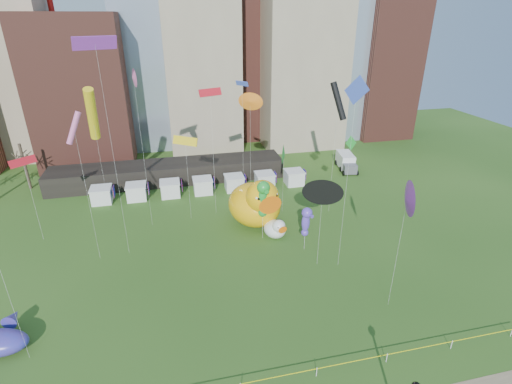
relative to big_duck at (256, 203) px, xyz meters
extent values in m
cube|color=gray|center=(-36.81, 37.81, 17.75)|extent=(14.00, 12.00, 42.00)
cube|color=brown|center=(-24.81, 31.81, 9.75)|extent=(16.00, 14.00, 26.00)
cube|color=#8C9EB2|center=(-12.81, 39.81, 24.25)|extent=(12.00, 12.00, 55.00)
cube|color=gray|center=(-2.81, 35.81, 13.75)|extent=(14.00, 14.00, 34.00)
cube|color=gray|center=(17.19, 33.81, 11.75)|extent=(16.00, 14.00, 30.00)
cube|color=#8C9EB2|center=(27.19, 37.81, 20.75)|extent=(14.00, 12.00, 48.00)
cube|color=brown|center=(37.19, 35.81, 14.75)|extent=(12.00, 12.00, 36.00)
cube|color=black|center=(-10.81, 17.81, -1.65)|extent=(38.00, 6.00, 3.20)
cube|color=white|center=(-20.81, 11.81, -2.15)|extent=(2.80, 2.80, 2.20)
cube|color=red|center=(-19.01, 11.81, -1.65)|extent=(0.08, 1.40, 1.60)
cube|color=white|center=(-15.81, 11.81, -2.15)|extent=(2.80, 2.80, 2.20)
cube|color=red|center=(-14.01, 11.81, -1.65)|extent=(0.08, 1.40, 1.60)
cube|color=white|center=(-10.81, 11.81, -2.15)|extent=(2.80, 2.80, 2.20)
cube|color=red|center=(-9.01, 11.81, -1.65)|extent=(0.08, 1.40, 1.60)
cube|color=white|center=(-5.81, 11.81, -2.15)|extent=(2.80, 2.80, 2.20)
cube|color=red|center=(-4.01, 11.81, -1.65)|extent=(0.08, 1.40, 1.60)
cube|color=white|center=(-0.81, 11.81, -2.15)|extent=(2.80, 2.80, 2.20)
cube|color=red|center=(0.99, 11.81, -1.65)|extent=(0.08, 1.40, 1.60)
cube|color=white|center=(4.19, 11.81, -2.15)|extent=(2.80, 2.80, 2.20)
cube|color=red|center=(5.99, 11.81, -1.65)|extent=(0.08, 1.40, 1.60)
cube|color=white|center=(9.19, 11.81, -2.15)|extent=(2.80, 2.80, 2.20)
cube|color=red|center=(10.99, 11.81, -1.65)|extent=(0.08, 1.40, 1.60)
cylinder|color=#382B21|center=(-32.81, 19.81, 0.50)|extent=(0.44, 0.44, 7.50)
cylinder|color=white|center=(-0.81, -24.19, -2.80)|extent=(0.06, 0.06, 0.90)
cylinder|color=white|center=(5.19, -24.19, -2.80)|extent=(0.06, 0.06, 0.90)
cylinder|color=white|center=(11.19, -24.19, -2.80)|extent=(0.06, 0.06, 0.90)
cylinder|color=white|center=(17.19, -24.19, -2.80)|extent=(0.06, 0.06, 0.90)
cube|color=#F5EF0C|center=(-6.81, -24.19, -2.45)|extent=(50.00, 0.02, 0.07)
ellipsoid|color=#FFB30D|center=(-0.10, 0.53, -0.48)|extent=(8.09, 9.01, 5.54)
ellipsoid|color=#FFB30D|center=(-0.69, 3.54, -0.63)|extent=(2.08, 1.75, 2.25)
sphere|color=#FFB30D|center=(0.37, -1.90, 1.75)|extent=(4.88, 4.88, 4.17)
cone|color=orange|center=(0.71, -3.64, 1.61)|extent=(2.61, 2.28, 2.29)
sphere|color=white|center=(-0.54, -3.25, 2.30)|extent=(0.75, 0.75, 0.75)
sphere|color=white|center=(1.71, -2.81, 2.30)|extent=(0.75, 0.75, 0.75)
sphere|color=black|center=(-0.47, -3.59, 2.30)|extent=(0.38, 0.38, 0.38)
sphere|color=black|center=(1.78, -3.16, 2.30)|extent=(0.38, 0.38, 0.38)
ellipsoid|color=white|center=(1.61, -3.47, -2.15)|extent=(3.35, 3.68, 2.19)
ellipsoid|color=white|center=(1.31, -2.30, -2.21)|extent=(0.85, 0.73, 0.89)
sphere|color=white|center=(1.85, -4.42, -1.27)|extent=(2.01, 2.01, 1.65)
cone|color=orange|center=(2.03, -5.10, -1.33)|extent=(1.06, 0.94, 0.91)
sphere|color=white|center=(1.53, -4.97, -1.05)|extent=(0.30, 0.30, 0.30)
sphere|color=white|center=(2.40, -4.75, -1.05)|extent=(0.30, 0.30, 0.30)
sphere|color=black|center=(1.56, -5.11, -1.05)|extent=(0.15, 0.15, 0.15)
sphere|color=black|center=(2.44, -4.88, -1.05)|extent=(0.15, 0.15, 0.15)
cylinder|color=silver|center=(0.06, -3.44, -0.58)|extent=(0.03, 0.03, 5.35)
ellipsoid|color=green|center=(0.06, -3.44, 2.10)|extent=(1.28, 1.08, 3.08)
sphere|color=green|center=(0.06, -3.59, 3.75)|extent=(1.69, 1.69, 1.57)
cone|color=green|center=(0.06, -4.29, 3.67)|extent=(0.63, 1.02, 0.55)
sphere|color=green|center=(0.06, -3.39, 0.33)|extent=(1.10, 1.10, 1.10)
cylinder|color=silver|center=(4.29, -7.01, -1.43)|extent=(0.03, 0.03, 3.63)
ellipsoid|color=#5E42C7|center=(4.29, -7.01, 0.38)|extent=(1.16, 1.05, 2.44)
sphere|color=#5E42C7|center=(4.29, -7.16, 1.69)|extent=(1.58, 1.58, 1.24)
cone|color=#5E42C7|center=(4.29, -7.72, 1.63)|extent=(0.66, 0.88, 0.44)
sphere|color=#5E42C7|center=(4.29, -6.96, -1.02)|extent=(0.87, 0.87, 0.87)
cone|color=#573695|center=(-25.13, -13.33, -2.02)|extent=(1.57, 1.72, 1.33)
cone|color=black|center=(2.90, -30.19, 2.20)|extent=(0.21, 0.21, 0.26)
cube|color=white|center=(20.60, 16.85, -1.72)|extent=(3.17, 5.26, 2.47)
cube|color=#595960|center=(20.06, 13.74, -2.22)|extent=(2.54, 2.14, 1.58)
cylinder|color=black|center=(19.08, 15.31, -2.81)|extent=(0.39, 0.92, 0.89)
cylinder|color=black|center=(21.51, 14.89, -2.81)|extent=(0.39, 0.92, 0.89)
cylinder|color=black|center=(19.65, 18.62, -2.81)|extent=(0.39, 0.92, 0.89)
cylinder|color=black|center=(22.08, 18.20, -2.81)|extent=(0.39, 0.92, 0.89)
cylinder|color=silver|center=(-4.74, 4.56, 5.16)|extent=(0.02, 0.02, 16.82)
cube|color=red|center=(-4.74, 4.56, 13.57)|extent=(2.97, 1.50, 0.93)
cylinder|color=silver|center=(-13.51, 3.15, 6.26)|extent=(0.02, 0.02, 19.02)
cone|color=pink|center=(-13.51, 3.15, 15.77)|extent=(0.67, 2.09, 2.08)
cylinder|color=silver|center=(4.69, -10.24, 1.22)|extent=(0.02, 0.02, 8.95)
cone|color=black|center=(4.69, -10.24, 5.70)|extent=(2.75, 1.44, 2.84)
cylinder|color=silver|center=(10.60, -3.86, 2.65)|extent=(0.02, 0.02, 11.80)
cube|color=green|center=(10.60, -3.86, 8.54)|extent=(1.74, 0.72, 1.86)
cylinder|color=silver|center=(-19.60, 8.95, 3.68)|extent=(0.02, 0.02, 13.86)
cylinder|color=yellow|center=(-19.60, 8.95, 10.61)|extent=(2.14, 4.51, 7.40)
cylinder|color=silver|center=(6.93, -10.89, 6.38)|extent=(0.02, 0.02, 19.25)
cube|color=blue|center=(6.93, -10.89, 16.00)|extent=(1.26, 2.49, 2.77)
cylinder|color=silver|center=(0.43, 5.20, 4.40)|extent=(0.02, 0.02, 15.30)
cone|color=orange|center=(0.43, 5.20, 12.05)|extent=(2.05, 1.53, 2.29)
cylinder|color=silver|center=(8.97, -18.07, 2.46)|extent=(0.02, 0.02, 11.42)
cone|color=purple|center=(8.97, -18.07, 8.17)|extent=(1.45, 2.77, 2.86)
cylinder|color=silver|center=(-26.72, 2.44, 1.91)|extent=(0.02, 0.02, 10.32)
cube|color=red|center=(-26.72, 2.44, 7.07)|extent=(2.48, 2.27, 0.90)
cylinder|color=silver|center=(-19.27, -3.57, 4.44)|extent=(0.02, 0.02, 15.39)
cylinder|color=pink|center=(-19.27, -3.57, 12.14)|extent=(1.97, 1.29, 3.25)
cylinder|color=silver|center=(10.99, 1.43, 4.56)|extent=(0.02, 0.02, 15.63)
cylinder|color=black|center=(10.99, 1.43, 12.37)|extent=(2.05, 2.82, 4.73)
cylinder|color=silver|center=(4.54, 2.95, 1.02)|extent=(0.02, 0.02, 8.55)
cone|color=green|center=(4.54, 2.95, 5.30)|extent=(1.14, 2.34, 2.39)
cylinder|color=silver|center=(-8.30, 3.75, 2.29)|extent=(0.02, 0.02, 11.08)
cube|color=yellow|center=(-8.30, 3.75, 7.83)|extent=(3.10, 2.45, 1.06)
cylinder|color=silver|center=(-0.71, 4.68, 5.61)|extent=(0.02, 0.02, 17.72)
cube|color=blue|center=(-0.71, 4.68, 14.47)|extent=(1.40, 1.71, 0.60)
cylinder|color=silver|center=(-16.11, -2.99, 8.32)|extent=(0.02, 0.02, 23.14)
cube|color=purple|center=(-16.11, -2.99, 19.88)|extent=(3.94, 2.14, 1.23)
camera|label=1|loc=(-10.16, -43.70, 22.27)|focal=27.00mm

